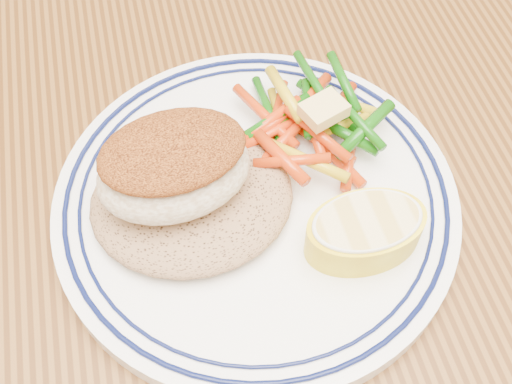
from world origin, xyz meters
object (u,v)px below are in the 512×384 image
object	(u,v)px
dining_table	(274,230)
fish_fillet	(174,167)
lemon_wedge	(365,230)
plate	(256,202)
rice_pilaf	(191,195)
vegetable_pile	(309,123)

from	to	relation	value
dining_table	fish_fillet	world-z (taller)	fish_fillet
lemon_wedge	dining_table	bearing A→B (deg)	108.10
plate	fish_fillet	xyz separation A→B (m)	(-0.05, 0.00, 0.04)
plate	lemon_wedge	world-z (taller)	lemon_wedge
dining_table	rice_pilaf	bearing A→B (deg)	-150.12
fish_fillet	vegetable_pile	bearing A→B (deg)	20.08
dining_table	rice_pilaf	distance (m)	0.14
rice_pilaf	lemon_wedge	distance (m)	0.10
dining_table	vegetable_pile	xyz separation A→B (m)	(0.02, -0.00, 0.13)
plate	rice_pilaf	distance (m)	0.04
plate	vegetable_pile	distance (m)	0.06
vegetable_pile	lemon_wedge	xyz separation A→B (m)	(0.01, -0.08, 0.00)
dining_table	plate	world-z (taller)	plate
rice_pilaf	vegetable_pile	distance (m)	0.09
fish_fillet	plate	bearing A→B (deg)	-6.18
fish_fillet	rice_pilaf	bearing A→B (deg)	-20.44
dining_table	plate	xyz separation A→B (m)	(-0.02, -0.04, 0.11)
dining_table	lemon_wedge	xyz separation A→B (m)	(0.03, -0.08, 0.13)
rice_pilaf	vegetable_pile	bearing A→B (deg)	23.30
plate	dining_table	bearing A→B (deg)	57.66
plate	fish_fillet	distance (m)	0.06
plate	fish_fillet	world-z (taller)	fish_fillet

